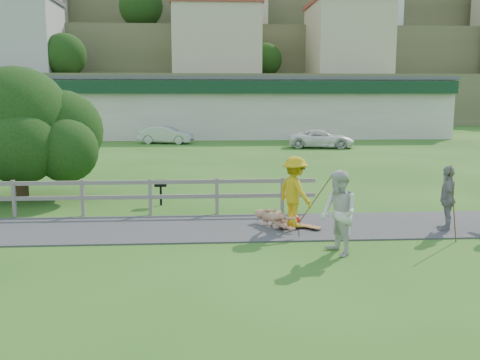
{
  "coord_description": "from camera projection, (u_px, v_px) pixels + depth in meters",
  "views": [
    {
      "loc": [
        -0.36,
        -12.6,
        3.57
      ],
      "look_at": [
        0.62,
        2.0,
        1.24
      ],
      "focal_mm": 40.0,
      "sensor_mm": 36.0,
      "label": 1
    }
  ],
  "objects": [
    {
      "name": "ground",
      "position": [
        220.0,
        243.0,
        13.0
      ],
      "size": [
        260.0,
        260.0,
        0.0
      ],
      "primitive_type": "plane",
      "color": "#275518",
      "rests_on": "ground"
    },
    {
      "name": "path",
      "position": [
        219.0,
        228.0,
        14.48
      ],
      "size": [
        34.0,
        3.0,
        0.04
      ],
      "primitive_type": "cube",
      "color": "#38383B",
      "rests_on": "ground"
    },
    {
      "name": "fence",
      "position": [
        61.0,
        192.0,
        15.84
      ],
      "size": [
        15.05,
        0.1,
        1.1
      ],
      "color": "slate",
      "rests_on": "ground"
    },
    {
      "name": "strip_mall",
      "position": [
        253.0,
        107.0,
        47.29
      ],
      "size": [
        32.5,
        10.75,
        5.1
      ],
      "color": "#B9AFA2",
      "rests_on": "ground"
    },
    {
      "name": "hillside",
      "position": [
        205.0,
        37.0,
        100.72
      ],
      "size": [
        220.0,
        67.0,
        47.5
      ],
      "color": "#4A502F",
      "rests_on": "ground"
    },
    {
      "name": "skater_rider",
      "position": [
        295.0,
        195.0,
        14.18
      ],
      "size": [
        1.18,
        1.4,
        1.89
      ],
      "primitive_type": "imported",
      "rotation": [
        0.0,
        0.0,
        2.05
      ],
      "color": "gold",
      "rests_on": "ground"
    },
    {
      "name": "skater_fallen",
      "position": [
        275.0,
        219.0,
        14.39
      ],
      "size": [
        1.55,
        1.05,
        0.57
      ],
      "primitive_type": "imported",
      "rotation": [
        0.0,
        0.0,
        0.49
      ],
      "color": "tan",
      "rests_on": "ground"
    },
    {
      "name": "spectator_a",
      "position": [
        339.0,
        213.0,
        11.95
      ],
      "size": [
        0.97,
        1.1,
        1.92
      ],
      "primitive_type": "imported",
      "rotation": [
        0.0,
        0.0,
        5.01
      ],
      "color": "silver",
      "rests_on": "ground"
    },
    {
      "name": "spectator_b",
      "position": [
        447.0,
        199.0,
        14.09
      ],
      "size": [
        0.73,
        1.11,
        1.75
      ],
      "primitive_type": "imported",
      "rotation": [
        0.0,
        0.0,
        4.39
      ],
      "color": "gray",
      "rests_on": "ground"
    },
    {
      "name": "car_silver",
      "position": [
        166.0,
        135.0,
        39.73
      ],
      "size": [
        4.15,
        2.17,
        1.3
      ],
      "primitive_type": "imported",
      "rotation": [
        0.0,
        0.0,
        1.36
      ],
      "color": "#B3B6BC",
      "rests_on": "ground"
    },
    {
      "name": "car_white",
      "position": [
        321.0,
        139.0,
        36.57
      ],
      "size": [
        4.74,
        2.78,
        1.24
      ],
      "primitive_type": "imported",
      "rotation": [
        0.0,
        0.0,
        1.4
      ],
      "color": "white",
      "rests_on": "ground"
    },
    {
      "name": "tree",
      "position": [
        18.0,
        141.0,
        18.27
      ],
      "size": [
        5.91,
        5.91,
        4.02
      ],
      "primitive_type": null,
      "color": "black",
      "rests_on": "ground"
    },
    {
      "name": "bbq",
      "position": [
        161.0,
        193.0,
        17.47
      ],
      "size": [
        0.39,
        0.3,
        0.83
      ],
      "primitive_type": null,
      "rotation": [
        0.0,
        0.0,
        0.01
      ],
      "color": "black",
      "rests_on": "ground"
    },
    {
      "name": "longboard_rider",
      "position": [
        294.0,
        228.0,
        14.32
      ],
      "size": [
        0.96,
        0.31,
        0.1
      ],
      "primitive_type": null,
      "rotation": [
        0.0,
        0.0,
        0.09
      ],
      "color": "#9A6032",
      "rests_on": "ground"
    },
    {
      "name": "longboard_fallen",
      "position": [
        305.0,
        227.0,
        14.38
      ],
      "size": [
        0.87,
        0.86,
        0.11
      ],
      "primitive_type": null,
      "rotation": [
        0.0,
        0.0,
        -0.77
      ],
      "color": "#9A6032",
      "rests_on": "ground"
    },
    {
      "name": "helmet",
      "position": [
        295.0,
        220.0,
        14.79
      ],
      "size": [
        0.31,
        0.31,
        0.31
      ],
      "primitive_type": "sphere",
      "color": "#AE2212",
      "rests_on": "ground"
    },
    {
      "name": "pole_rider",
      "position": [
        314.0,
        196.0,
        14.63
      ],
      "size": [
        0.03,
        0.03,
        1.68
      ],
      "primitive_type": "cylinder",
      "color": "brown",
      "rests_on": "ground"
    },
    {
      "name": "pole_spec_left",
      "position": [
        453.0,
        204.0,
        13.0
      ],
      "size": [
        0.03,
        0.03,
        1.92
      ],
      "primitive_type": "cylinder",
      "color": "brown",
      "rests_on": "ground"
    }
  ]
}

